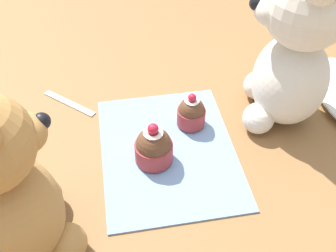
# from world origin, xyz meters

# --- Properties ---
(ground_plane) EXTENTS (4.00, 4.00, 0.00)m
(ground_plane) POSITION_xyz_m (0.00, 0.00, 0.00)
(ground_plane) COLOR olive
(knitted_placemat) EXTENTS (0.27, 0.21, 0.01)m
(knitted_placemat) POSITION_xyz_m (0.00, 0.00, 0.00)
(knitted_placemat) COLOR #7A9ED1
(knitted_placemat) RESTS_ON ground_plane
(teddy_bear_cream) EXTENTS (0.17, 0.16, 0.28)m
(teddy_bear_cream) POSITION_xyz_m (-0.05, 0.21, 0.14)
(teddy_bear_cream) COLOR silver
(teddy_bear_cream) RESTS_ON ground_plane
(teddy_bear_tan) EXTENTS (0.16, 0.16, 0.25)m
(teddy_bear_tan) POSITION_xyz_m (0.13, -0.20, 0.11)
(teddy_bear_tan) COLOR #B78447
(teddy_bear_tan) RESTS_ON ground_plane
(cupcake_near_cream_bear) EXTENTS (0.05, 0.05, 0.06)m
(cupcake_near_cream_bear) POSITION_xyz_m (-0.05, 0.05, 0.03)
(cupcake_near_cream_bear) COLOR #993333
(cupcake_near_cream_bear) RESTS_ON knitted_placemat
(cupcake_near_tan_bear) EXTENTS (0.06, 0.06, 0.07)m
(cupcake_near_tan_bear) POSITION_xyz_m (0.02, -0.03, 0.03)
(cupcake_near_tan_bear) COLOR #993333
(cupcake_near_tan_bear) RESTS_ON knitted_placemat
(juice_glass) EXTENTS (0.05, 0.05, 0.06)m
(juice_glass) POSITION_xyz_m (-0.04, -0.25, 0.03)
(juice_glass) COLOR orange
(juice_glass) RESTS_ON ground_plane
(teaspoon) EXTENTS (0.09, 0.09, 0.01)m
(teaspoon) POSITION_xyz_m (-0.15, -0.16, 0.00)
(teaspoon) COLOR silver
(teaspoon) RESTS_ON ground_plane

